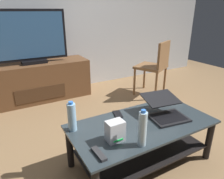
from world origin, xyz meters
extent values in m
plane|color=olive|center=(0.00, 0.00, 0.00)|extent=(7.68, 7.68, 0.00)
cube|color=silver|center=(0.00, 2.26, 1.40)|extent=(6.40, 0.12, 2.80)
cube|color=#2D383D|center=(0.04, -0.05, 0.41)|extent=(1.27, 0.64, 0.02)
cube|color=black|center=(0.04, -0.05, 0.15)|extent=(1.12, 0.56, 0.01)
cylinder|color=black|center=(0.63, -0.32, 0.20)|extent=(0.06, 0.06, 0.40)
cylinder|color=black|center=(-0.55, 0.22, 0.20)|extent=(0.06, 0.06, 0.40)
cylinder|color=black|center=(0.63, 0.22, 0.20)|extent=(0.06, 0.06, 0.40)
cube|color=brown|center=(-0.49, 1.94, 0.30)|extent=(1.60, 0.51, 0.59)
cube|color=#432A18|center=(-0.49, 1.69, 0.18)|extent=(0.72, 0.01, 0.21)
cube|color=black|center=(-0.49, 1.92, 0.62)|extent=(0.36, 0.20, 0.05)
cube|color=black|center=(-0.49, 1.92, 1.00)|extent=(1.02, 0.04, 0.71)
cube|color=#2D517A|center=(-0.49, 1.90, 1.00)|extent=(0.95, 0.01, 0.64)
cube|color=brown|center=(1.20, 1.25, 0.47)|extent=(0.59, 0.59, 0.04)
cube|color=brown|center=(1.29, 1.07, 0.68)|extent=(0.39, 0.22, 0.42)
cylinder|color=brown|center=(1.28, 1.51, 0.22)|extent=(0.04, 0.04, 0.45)
cylinder|color=brown|center=(0.94, 1.34, 0.22)|extent=(0.04, 0.04, 0.45)
cylinder|color=brown|center=(1.45, 1.17, 0.22)|extent=(0.04, 0.04, 0.45)
cylinder|color=brown|center=(1.12, 1.00, 0.22)|extent=(0.04, 0.04, 0.45)
cube|color=black|center=(0.29, -0.10, 0.43)|extent=(0.36, 0.30, 0.02)
cube|color=black|center=(0.29, -0.10, 0.44)|extent=(0.31, 0.24, 0.00)
cube|color=black|center=(0.31, 0.05, 0.56)|extent=(0.36, 0.30, 0.05)
cube|color=#3F8CD8|center=(0.31, 0.04, 0.56)|extent=(0.32, 0.26, 0.04)
cube|color=silver|center=(-0.30, -0.15, 0.50)|extent=(0.13, 0.09, 0.16)
cube|color=#19D84C|center=(-0.30, -0.20, 0.44)|extent=(0.08, 0.00, 0.01)
cylinder|color=#99C6E5|center=(-0.53, 0.15, 0.53)|extent=(0.07, 0.07, 0.24)
cylinder|color=blue|center=(-0.53, 0.15, 0.66)|extent=(0.04, 0.04, 0.02)
cylinder|color=silver|center=(-0.16, -0.29, 0.55)|extent=(0.06, 0.06, 0.27)
cylinder|color=blue|center=(-0.16, -0.29, 0.69)|extent=(0.03, 0.03, 0.02)
cube|color=black|center=(-0.07, 0.19, 0.42)|extent=(0.11, 0.15, 0.01)
cube|color=#2D2D30|center=(-0.48, -0.24, 0.43)|extent=(0.05, 0.16, 0.02)
camera|label=1|loc=(-0.96, -1.28, 1.34)|focal=32.88mm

